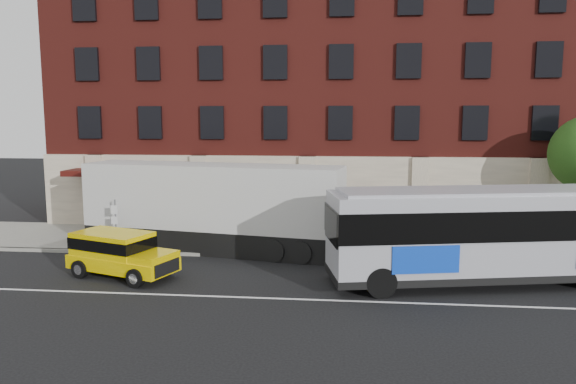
# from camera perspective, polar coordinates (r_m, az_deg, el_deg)

# --- Properties ---
(ground) EXTENTS (120.00, 120.00, 0.00)m
(ground) POSITION_cam_1_polar(r_m,az_deg,el_deg) (18.98, -0.50, -11.53)
(ground) COLOR black
(ground) RESTS_ON ground
(sidewalk) EXTENTS (60.00, 6.00, 0.15)m
(sidewalk) POSITION_cam_1_polar(r_m,az_deg,el_deg) (27.58, 1.60, -5.17)
(sidewalk) COLOR #9C9B8E
(sidewalk) RESTS_ON ground
(kerb) EXTENTS (60.00, 0.25, 0.15)m
(kerb) POSITION_cam_1_polar(r_m,az_deg,el_deg) (24.68, 1.06, -6.74)
(kerb) COLOR #9C9B8E
(kerb) RESTS_ON ground
(lane_line) EXTENTS (60.00, 0.12, 0.01)m
(lane_line) POSITION_cam_1_polar(r_m,az_deg,el_deg) (19.45, -0.34, -11.02)
(lane_line) COLOR white
(lane_line) RESTS_ON ground
(building) EXTENTS (30.00, 12.10, 15.00)m
(building) POSITION_cam_1_polar(r_m,az_deg,el_deg) (34.79, 2.63, 9.99)
(building) COLOR maroon
(building) RESTS_ON sidewalk
(sign_pole) EXTENTS (0.30, 0.20, 2.50)m
(sign_pole) POSITION_cam_1_polar(r_m,az_deg,el_deg) (26.59, -17.50, -3.00)
(sign_pole) COLOR slate
(sign_pole) RESTS_ON ground
(city_bus) EXTENTS (13.52, 5.44, 3.62)m
(city_bus) POSITION_cam_1_polar(r_m,az_deg,el_deg) (22.27, 21.51, -3.83)
(city_bus) COLOR #A4A5AE
(city_bus) RESTS_ON ground
(yellow_suv) EXTENTS (4.69, 3.16, 1.75)m
(yellow_suv) POSITION_cam_1_polar(r_m,az_deg,el_deg) (22.83, -17.21, -5.91)
(yellow_suv) COLOR #FAD400
(yellow_suv) RESTS_ON ground
(shipping_container) EXTENTS (12.49, 4.58, 4.08)m
(shipping_container) POSITION_cam_1_polar(r_m,az_deg,el_deg) (25.96, -7.87, -1.69)
(shipping_container) COLOR black
(shipping_container) RESTS_ON ground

